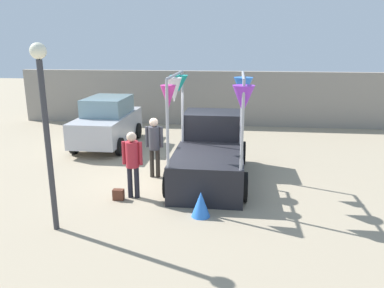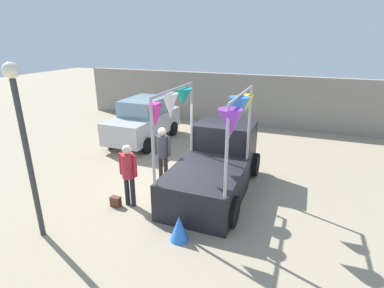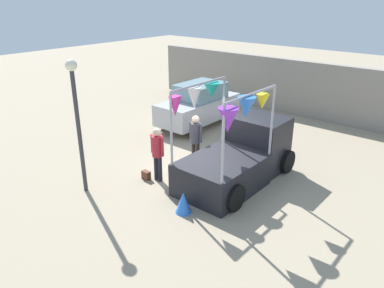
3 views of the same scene
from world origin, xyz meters
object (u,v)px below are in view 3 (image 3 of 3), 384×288
vendor_truck (241,153)px  person_vendor (196,136)px  folded_kite_bundle_azure (183,203)px  parked_car (199,105)px  person_customer (157,149)px  handbag (146,175)px  street_lamp (76,109)px

vendor_truck → person_vendor: size_ratio=2.29×
vendor_truck → folded_kite_bundle_azure: vendor_truck is taller
parked_car → folded_kite_bundle_azure: parked_car is taller
parked_car → person_customer: size_ratio=2.28×
parked_car → person_vendor: 4.22m
person_vendor → vendor_truck: bearing=8.2°
vendor_truck → folded_kite_bundle_azure: bearing=-90.7°
parked_car → handbag: parked_car is taller
parked_car → street_lamp: bearing=-80.4°
vendor_truck → street_lamp: size_ratio=1.06×
vendor_truck → parked_car: (-4.23, 3.10, 0.07)m
person_customer → folded_kite_bundle_azure: person_customer is taller
person_vendor → handbag: 2.10m
handbag → street_lamp: size_ratio=0.07×
vendor_truck → folded_kite_bundle_azure: size_ratio=6.89×
vendor_truck → person_vendor: (-1.65, -0.24, 0.23)m
vendor_truck → person_customer: size_ratio=2.36×
vendor_truck → handbag: size_ratio=14.76×
parked_car → street_lamp: street_lamp is taller
parked_car → street_lamp: size_ratio=1.02×
parked_car → handbag: 5.56m
handbag → folded_kite_bundle_azure: bearing=-17.5°
person_vendor → street_lamp: street_lamp is taller
person_vendor → street_lamp: 4.01m
vendor_truck → person_vendor: bearing=-171.8°
vendor_truck → parked_car: 5.25m
person_vendor → folded_kite_bundle_azure: bearing=-56.7°
street_lamp → parked_car: bearing=99.6°
vendor_truck → person_customer: 2.61m
person_customer → folded_kite_bundle_azure: bearing=-25.8°
vendor_truck → street_lamp: bearing=-129.9°
folded_kite_bundle_azure → parked_car: bearing=125.9°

